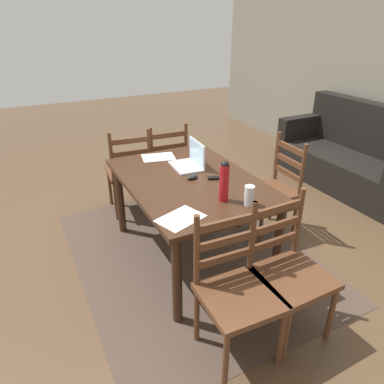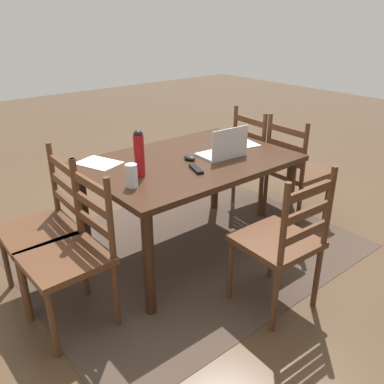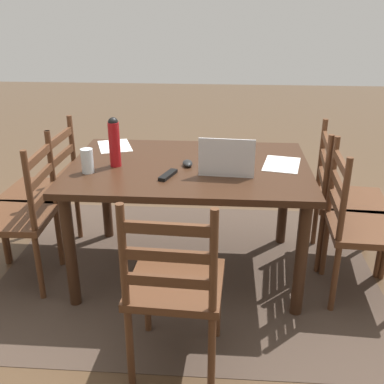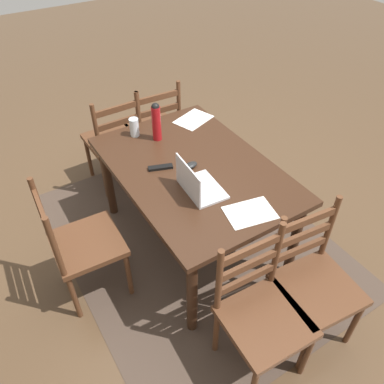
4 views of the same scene
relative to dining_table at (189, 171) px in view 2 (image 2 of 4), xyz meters
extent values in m
plane|color=brown|center=(0.00, 0.00, -0.66)|extent=(14.00, 14.00, 0.00)
cube|color=#47382D|center=(0.00, 0.00, -0.66)|extent=(2.44, 1.92, 0.01)
cube|color=#382114|center=(0.00, 0.00, 0.07)|extent=(1.47, 1.01, 0.04)
cylinder|color=#382114|center=(-0.66, -0.42, -0.30)|extent=(0.07, 0.07, 0.71)
cylinder|color=#382114|center=(0.66, -0.42, -0.30)|extent=(0.07, 0.07, 0.71)
cylinder|color=#382114|center=(-0.66, 0.42, -0.30)|extent=(0.07, 0.07, 0.71)
cylinder|color=#382114|center=(0.66, 0.42, -0.30)|extent=(0.07, 0.07, 0.71)
cube|color=#56331E|center=(1.07, -0.20, -0.21)|extent=(0.46, 0.46, 0.04)
cylinder|color=#56331E|center=(1.26, -0.02, -0.44)|extent=(0.04, 0.04, 0.43)
cylinder|color=#56331E|center=(1.25, -0.40, -0.44)|extent=(0.04, 0.04, 0.43)
cylinder|color=#56331E|center=(0.88, 0.00, -0.44)|extent=(0.04, 0.04, 0.43)
cylinder|color=#56331E|center=(0.87, -0.38, -0.44)|extent=(0.04, 0.04, 0.43)
cylinder|color=#56331E|center=(0.87, 0.00, 0.04)|extent=(0.04, 0.04, 0.50)
cylinder|color=#56331E|center=(0.86, -0.38, 0.04)|extent=(0.04, 0.04, 0.50)
cube|color=#56331E|center=(0.87, -0.19, -0.06)|extent=(0.04, 0.36, 0.05)
cube|color=#56331E|center=(0.87, -0.19, 0.07)|extent=(0.04, 0.36, 0.05)
cube|color=#56331E|center=(0.87, -0.19, 0.19)|extent=(0.04, 0.36, 0.05)
cube|color=#56331E|center=(1.07, 0.20, -0.21)|extent=(0.45, 0.45, 0.04)
cylinder|color=#56331E|center=(1.25, 0.40, -0.44)|extent=(0.04, 0.04, 0.43)
cylinder|color=#56331E|center=(1.26, 0.02, -0.44)|extent=(0.04, 0.04, 0.43)
cylinder|color=#56331E|center=(0.87, 0.39, -0.44)|extent=(0.04, 0.04, 0.43)
cylinder|color=#56331E|center=(0.88, 0.01, -0.44)|extent=(0.04, 0.04, 0.43)
cylinder|color=#56331E|center=(0.86, 0.39, 0.04)|extent=(0.04, 0.04, 0.50)
cylinder|color=#56331E|center=(0.87, 0.01, 0.04)|extent=(0.04, 0.04, 0.50)
cube|color=#56331E|center=(0.87, 0.20, -0.06)|extent=(0.03, 0.36, 0.05)
cube|color=#56331E|center=(0.87, 0.20, 0.07)|extent=(0.03, 0.36, 0.05)
cube|color=#56331E|center=(0.87, 0.20, 0.19)|extent=(0.03, 0.36, 0.05)
cube|color=#56331E|center=(-1.07, 0.20, -0.21)|extent=(0.46, 0.46, 0.04)
cylinder|color=#56331E|center=(-1.26, 0.02, -0.44)|extent=(0.04, 0.04, 0.43)
cylinder|color=#56331E|center=(-1.25, 0.40, -0.44)|extent=(0.04, 0.04, 0.43)
cylinder|color=#56331E|center=(-0.88, 0.00, -0.44)|extent=(0.04, 0.04, 0.43)
cylinder|color=#56331E|center=(-0.87, 0.38, -0.44)|extent=(0.04, 0.04, 0.43)
cylinder|color=#56331E|center=(-0.87, 0.00, 0.04)|extent=(0.04, 0.04, 0.50)
cylinder|color=#56331E|center=(-0.86, 0.38, 0.04)|extent=(0.04, 0.04, 0.50)
cube|color=#56331E|center=(-0.87, 0.19, -0.06)|extent=(0.04, 0.36, 0.05)
cube|color=#56331E|center=(-0.87, 0.19, 0.07)|extent=(0.04, 0.36, 0.05)
cube|color=#56331E|center=(-0.87, 0.19, 0.19)|extent=(0.04, 0.36, 0.05)
cube|color=#56331E|center=(-1.07, -0.20, -0.21)|extent=(0.48, 0.48, 0.04)
cylinder|color=#56331E|center=(-1.27, -0.37, -0.44)|extent=(0.04, 0.04, 0.43)
cylinder|color=#56331E|center=(-1.24, 0.01, -0.44)|extent=(0.04, 0.04, 0.43)
cylinder|color=#56331E|center=(-0.90, -0.41, -0.44)|extent=(0.04, 0.04, 0.43)
cylinder|color=#56331E|center=(-0.86, -0.03, -0.44)|extent=(0.04, 0.04, 0.43)
cylinder|color=#56331E|center=(-0.89, -0.41, 0.04)|extent=(0.04, 0.04, 0.50)
cylinder|color=#56331E|center=(-0.85, -0.03, 0.04)|extent=(0.04, 0.04, 0.50)
cube|color=#56331E|center=(-0.87, -0.22, -0.06)|extent=(0.06, 0.36, 0.05)
cube|color=#56331E|center=(-0.87, -0.22, 0.07)|extent=(0.06, 0.36, 0.05)
cube|color=#56331E|center=(-0.87, -0.22, 0.19)|extent=(0.06, 0.36, 0.05)
cube|color=#56331E|center=(0.00, 0.83, -0.21)|extent=(0.46, 0.46, 0.04)
cylinder|color=#56331E|center=(0.18, 0.63, -0.44)|extent=(0.04, 0.04, 0.43)
cylinder|color=#56331E|center=(-0.20, 0.65, -0.44)|extent=(0.04, 0.04, 0.43)
cylinder|color=#56331E|center=(0.20, 1.01, -0.44)|extent=(0.04, 0.04, 0.43)
cylinder|color=#56331E|center=(-0.18, 1.03, -0.44)|extent=(0.04, 0.04, 0.43)
cylinder|color=#56331E|center=(0.20, 1.02, 0.04)|extent=(0.04, 0.04, 0.50)
cylinder|color=#56331E|center=(-0.18, 1.04, 0.04)|extent=(0.04, 0.04, 0.50)
cube|color=#56331E|center=(0.01, 1.03, -0.06)|extent=(0.36, 0.04, 0.05)
cube|color=#56331E|center=(0.01, 1.03, 0.07)|extent=(0.36, 0.04, 0.05)
cube|color=#56331E|center=(0.01, 1.03, 0.19)|extent=(0.36, 0.04, 0.05)
cube|color=silver|center=(-0.23, 0.08, 0.10)|extent=(0.33, 0.24, 0.02)
cube|color=silver|center=(-0.23, 0.18, 0.21)|extent=(0.32, 0.03, 0.21)
cube|color=#A5CCEA|center=(-0.23, 0.18, 0.21)|extent=(0.30, 0.03, 0.19)
cylinder|color=#A81419|center=(0.45, 0.05, 0.23)|extent=(0.07, 0.07, 0.27)
sphere|color=black|center=(0.45, 0.05, 0.36)|extent=(0.06, 0.06, 0.06)
cylinder|color=silver|center=(0.58, 0.17, 0.16)|extent=(0.07, 0.07, 0.14)
ellipsoid|color=black|center=(0.01, 0.02, 0.11)|extent=(0.07, 0.11, 0.03)
cube|color=black|center=(0.11, 0.21, 0.10)|extent=(0.10, 0.18, 0.02)
cube|color=white|center=(-0.57, -0.05, 0.09)|extent=(0.27, 0.33, 0.00)
cube|color=white|center=(0.54, -0.34, 0.09)|extent=(0.30, 0.35, 0.00)
camera|label=1|loc=(2.38, -1.18, 1.29)|focal=33.53mm
camera|label=2|loc=(1.75, 2.15, 1.06)|focal=38.07mm
camera|label=3|loc=(-0.21, 2.66, 1.06)|focal=43.07mm
camera|label=4|loc=(-1.82, 1.15, 1.74)|focal=36.29mm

